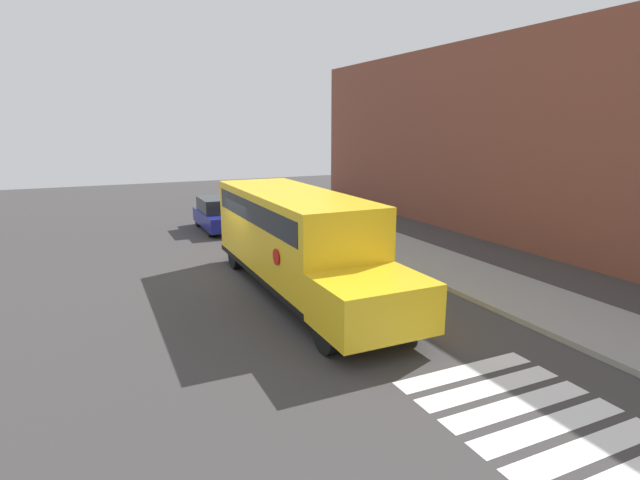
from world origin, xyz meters
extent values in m
plane|color=#3A3838|center=(0.00, 0.00, 0.00)|extent=(60.00, 60.00, 0.00)
cube|color=gray|center=(0.00, 6.50, 0.07)|extent=(44.00, 3.00, 0.15)
cube|color=brown|center=(0.00, 13.00, 4.32)|extent=(32.00, 4.00, 8.63)
cube|color=white|center=(8.56, 2.00, 0.00)|extent=(0.50, 3.20, 0.01)
cube|color=white|center=(9.26, 2.00, 0.00)|extent=(0.50, 3.20, 0.01)
cube|color=white|center=(9.96, 2.00, 0.00)|extent=(0.50, 3.20, 0.01)
cube|color=white|center=(10.66, 2.00, 0.00)|extent=(0.50, 3.20, 0.01)
cube|color=white|center=(11.36, 2.00, 0.00)|extent=(0.50, 3.20, 0.01)
cube|color=white|center=(12.06, 2.00, 0.00)|extent=(0.50, 3.20, 0.01)
cube|color=yellow|center=(1.78, 0.89, 1.72)|extent=(7.75, 2.50, 2.54)
cube|color=yellow|center=(6.67, 0.89, 1.03)|extent=(2.04, 2.50, 1.16)
cube|color=black|center=(1.78, 0.89, 0.53)|extent=(7.75, 2.54, 0.16)
cube|color=black|center=(1.78, 0.89, 2.44)|extent=(7.13, 2.53, 0.64)
cylinder|color=red|center=(3.91, -0.40, 1.59)|extent=(0.44, 0.02, 0.44)
cylinder|color=black|center=(6.57, 1.97, 0.50)|extent=(1.00, 0.30, 1.00)
cylinder|color=black|center=(6.57, -0.19, 0.50)|extent=(1.00, 0.30, 1.00)
cylinder|color=black|center=(-0.90, 1.97, 0.50)|extent=(1.00, 0.30, 1.00)
cylinder|color=black|center=(-0.90, -0.19, 0.50)|extent=(1.00, 0.30, 1.00)
cube|color=navy|center=(-7.70, 0.92, 0.55)|extent=(4.04, 1.76, 0.66)
cube|color=#1E2328|center=(-7.94, 0.92, 1.20)|extent=(2.26, 1.62, 0.65)
cylinder|color=black|center=(-6.37, 1.68, 0.32)|extent=(0.64, 0.22, 0.64)
cylinder|color=black|center=(-6.37, 0.16, 0.32)|extent=(0.64, 0.22, 0.64)
cylinder|color=black|center=(-9.04, 1.68, 0.32)|extent=(0.64, 0.22, 0.64)
cylinder|color=black|center=(-9.04, 0.16, 0.32)|extent=(0.64, 0.22, 0.64)
camera|label=1|loc=(15.82, -4.66, 4.95)|focal=28.00mm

